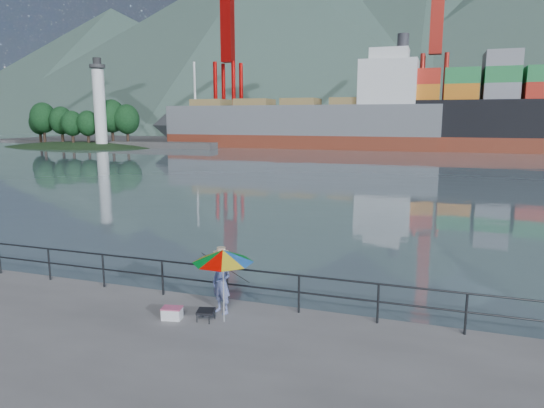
% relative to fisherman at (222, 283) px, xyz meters
% --- Properties ---
extents(harbor_water, '(500.00, 280.00, 0.00)m').
position_rel_fisherman_xyz_m(harbor_water, '(-1.12, 128.92, -0.80)').
color(harbor_water, slate).
rests_on(harbor_water, ground).
extents(far_dock, '(200.00, 40.00, 0.40)m').
position_rel_fisherman_xyz_m(far_dock, '(8.88, 91.92, -0.80)').
color(far_dock, '#514F4C').
rests_on(far_dock, ground).
extents(guardrail, '(22.00, 0.06, 1.03)m').
position_rel_fisherman_xyz_m(guardrail, '(-1.12, 0.62, -0.28)').
color(guardrail, '#2D3033').
rests_on(guardrail, ground).
extents(mountains, '(600.00, 332.80, 80.00)m').
position_rel_fisherman_xyz_m(mountains, '(37.70, 206.67, 34.75)').
color(mountains, '#385147').
rests_on(mountains, ground).
extents(lighthouse_islet, '(48.00, 26.40, 19.20)m').
position_rel_fisherman_xyz_m(lighthouse_islet, '(-56.09, 60.91, -0.54)').
color(lighthouse_islet, '#263F1E').
rests_on(lighthouse_islet, ground).
extents(fisherman, '(0.68, 0.56, 1.60)m').
position_rel_fisherman_xyz_m(fisherman, '(0.00, 0.00, 0.00)').
color(fisherman, '#1B3398').
rests_on(fisherman, ground).
extents(beach_umbrella, '(1.94, 1.94, 1.83)m').
position_rel_fisherman_xyz_m(beach_umbrella, '(0.28, -0.51, 0.88)').
color(beach_umbrella, white).
rests_on(beach_umbrella, ground).
extents(folding_stool, '(0.51, 0.51, 0.27)m').
position_rel_fisherman_xyz_m(folding_stool, '(-0.17, -0.60, -0.65)').
color(folding_stool, black).
rests_on(folding_stool, ground).
extents(cooler_bag, '(0.53, 0.40, 0.27)m').
position_rel_fisherman_xyz_m(cooler_bag, '(-1.01, -0.78, -0.66)').
color(cooler_bag, silver).
rests_on(cooler_bag, ground).
extents(fishing_rod, '(0.61, 1.81, 1.34)m').
position_rel_fisherman_xyz_m(fishing_rod, '(-0.22, 0.83, -0.80)').
color(fishing_rod, black).
rests_on(fishing_rod, ground).
extents(bulk_carrier, '(47.23, 8.17, 14.50)m').
position_rel_fisherman_xyz_m(bulk_carrier, '(-16.05, 71.46, 3.39)').
color(bulk_carrier, maroon).
rests_on(bulk_carrier, ground).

